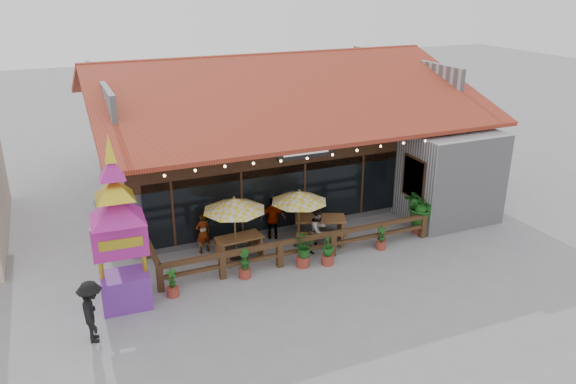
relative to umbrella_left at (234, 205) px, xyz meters
name	(u,v)px	position (x,y,z in m)	size (l,w,h in m)	color
ground	(338,247)	(3.67, -0.65, -2.02)	(100.00, 100.00, 0.00)	gray
restaurant_building	(276,142)	(3.93, 5.97, 0.19)	(15.50, 14.73, 6.09)	#A0A0A5
patio_railing	(284,246)	(1.42, -0.91, -1.40)	(10.00, 2.60, 0.92)	#4B2F1A
umbrella_left	(234,205)	(0.00, 0.00, 0.00)	(2.26, 2.26, 2.31)	brown
umbrella_right	(299,197)	(2.42, 0.06, -0.12)	(2.13, 2.13, 2.18)	brown
picnic_table_left	(239,243)	(0.16, 0.08, -1.50)	(1.66, 1.46, 0.76)	brown
picnic_table_right	(320,225)	(3.35, 0.20, -1.42)	(2.30, 2.17, 0.88)	brown
thai_sign_tower	(117,213)	(-3.91, -1.57, 0.97)	(2.19, 2.19, 5.66)	#672895
tropical_plant	(422,206)	(7.10, -0.78, -0.91)	(1.74, 1.63, 1.93)	maroon
diner_a	(203,233)	(-0.89, 0.91, -1.26)	(0.55, 0.36, 1.50)	#3C2413
diner_b	(318,230)	(2.87, -0.61, -1.21)	(0.78, 0.61, 1.60)	#3C2413
diner_c	(273,219)	(1.78, 0.97, -1.21)	(0.94, 0.39, 1.60)	#3C2413
pedestrian	(92,312)	(-4.96, -2.97, -1.13)	(1.14, 0.66, 1.77)	black
planter_a	(172,285)	(-2.55, -1.58, -1.63)	(0.38, 0.38, 0.93)	maroon
planter_b	(245,265)	(-0.16, -1.37, -1.57)	(0.40, 0.41, 0.98)	maroon
planter_c	(303,250)	(1.89, -1.44, -1.39)	(0.87, 0.89, 1.11)	maroon
planter_d	(328,251)	(2.73, -1.63, -1.51)	(0.55, 0.55, 1.04)	maroon
planter_e	(381,240)	(5.02, -1.37, -1.66)	(0.35, 0.37, 0.86)	maroon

